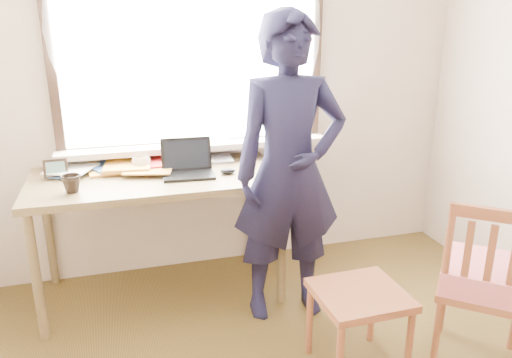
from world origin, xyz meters
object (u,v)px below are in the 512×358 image
object	(u,v)px
desk	(158,188)
work_chair	(359,304)
laptop	(188,166)
side_chair	(485,279)
mug_white	(141,163)
mug_dark	(72,184)
person	(289,171)

from	to	relation	value
desk	work_chair	xyz separation A→B (m)	(0.90, -1.05, -0.36)
laptop	side_chair	distance (m)	1.81
laptop	desk	bearing A→B (deg)	169.95
mug_white	mug_dark	size ratio (longest dim) A/B	1.06
work_chair	side_chair	world-z (taller)	side_chair
mug_white	side_chair	world-z (taller)	side_chair
laptop	work_chair	distance (m)	1.33
mug_dark	mug_white	bearing A→B (deg)	38.70
work_chair	person	bearing A→B (deg)	104.45
laptop	side_chair	world-z (taller)	laptop
desk	laptop	distance (m)	0.24
work_chair	side_chair	bearing A→B (deg)	-11.49
laptop	work_chair	bearing A→B (deg)	-55.13
work_chair	person	world-z (taller)	person
laptop	person	size ratio (longest dim) A/B	0.18
mug_dark	person	distance (m)	1.24
mug_white	side_chair	xyz separation A→B (m)	(1.62, -1.31, -0.38)
mug_dark	work_chair	bearing A→B (deg)	-31.65
mug_dark	laptop	bearing A→B (deg)	13.11
mug_dark	person	bearing A→B (deg)	-10.16
desk	mug_white	size ratio (longest dim) A/B	13.38
person	mug_dark	bearing A→B (deg)	172.76
desk	work_chair	size ratio (longest dim) A/B	3.42
laptop	mug_dark	xyz separation A→B (m)	(-0.68, -0.16, -0.00)
desk	person	xyz separation A→B (m)	(0.73, -0.41, 0.17)
work_chair	person	distance (m)	0.85
laptop	mug_white	world-z (taller)	laptop
side_chair	mug_dark	bearing A→B (deg)	154.07
desk	work_chair	distance (m)	1.43
desk	laptop	xyz separation A→B (m)	(0.19, -0.03, 0.14)
side_chair	laptop	bearing A→B (deg)	139.62
mug_dark	work_chair	xyz separation A→B (m)	(1.39, -0.85, -0.50)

